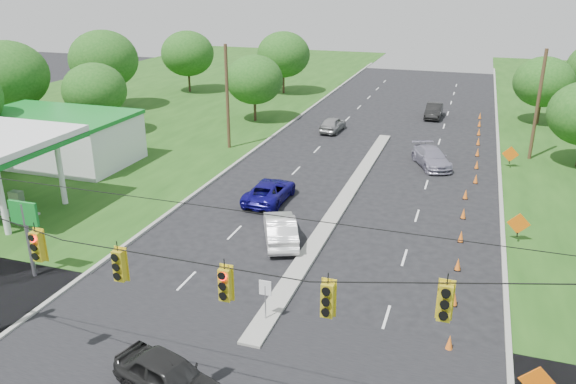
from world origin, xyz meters
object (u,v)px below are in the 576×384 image
(white_sedan, at_px, (280,229))
(gas_station, at_px, (45,137))
(black_sedan, at_px, (169,377))
(blue_pickup, at_px, (270,191))

(white_sedan, bearing_deg, gas_station, -40.76)
(gas_station, height_order, black_sedan, gas_station)
(gas_station, height_order, blue_pickup, gas_station)
(white_sedan, bearing_deg, black_sedan, 67.56)
(black_sedan, height_order, white_sedan, white_sedan)
(gas_station, bearing_deg, black_sedan, -41.81)
(gas_station, bearing_deg, blue_pickup, -2.69)
(black_sedan, relative_size, white_sedan, 0.94)
(white_sedan, bearing_deg, blue_pickup, -88.18)
(white_sedan, xyz_separation_m, blue_pickup, (-2.72, 5.60, -0.07))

